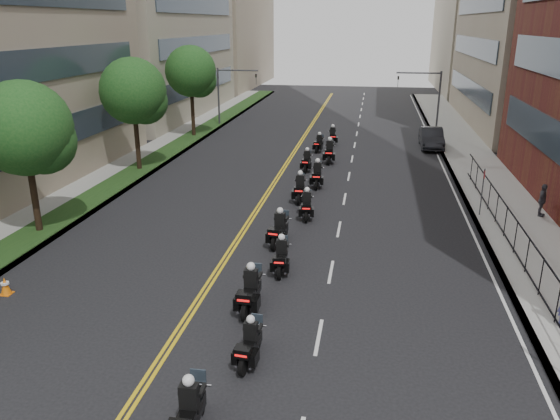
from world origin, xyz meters
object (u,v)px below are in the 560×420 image
at_px(motorcycle_4, 279,230).
at_px(motorcycle_5, 307,206).
at_px(motorcycle_6, 300,189).
at_px(motorcycle_10, 319,144).
at_px(motorcycle_7, 317,176).
at_px(parked_sedan, 431,138).
at_px(motorcycle_11, 333,137).
at_px(motorcycle_8, 307,162).
at_px(motorcycle_0, 189,416).
at_px(motorcycle_2, 250,292).
at_px(motorcycle_1, 250,345).
at_px(motorcycle_9, 329,153).
at_px(pedestrian_c, 542,200).
at_px(motorcycle_3, 281,257).
at_px(traffic_cone, 5,286).

distance_m(motorcycle_4, motorcycle_5, 3.91).
bearing_deg(motorcycle_6, motorcycle_10, 87.33).
height_order(motorcycle_7, motorcycle_10, motorcycle_7).
bearing_deg(motorcycle_7, motorcycle_5, -91.74).
bearing_deg(parked_sedan, motorcycle_4, -111.53).
bearing_deg(motorcycle_11, motorcycle_8, -103.43).
relative_size(motorcycle_0, motorcycle_11, 1.04).
relative_size(motorcycle_5, motorcycle_11, 0.98).
bearing_deg(motorcycle_10, motorcycle_2, -82.02).
relative_size(motorcycle_7, motorcycle_8, 1.10).
bearing_deg(motorcycle_1, parked_sedan, 80.63).
bearing_deg(motorcycle_8, motorcycle_2, -88.25).
xyz_separation_m(motorcycle_6, motorcycle_11, (0.66, 15.73, -0.04)).
xyz_separation_m(motorcycle_9, pedestrian_c, (11.92, -10.30, 0.27)).
height_order(motorcycle_1, motorcycle_9, motorcycle_9).
height_order(motorcycle_7, pedestrian_c, pedestrian_c).
distance_m(motorcycle_2, motorcycle_3, 3.35).
relative_size(motorcycle_1, motorcycle_2, 0.85).
height_order(motorcycle_1, motorcycle_6, motorcycle_6).
distance_m(motorcycle_0, motorcycle_5, 16.54).
xyz_separation_m(motorcycle_2, parked_sedan, (8.79, 28.66, 0.10)).
height_order(motorcycle_6, motorcycle_8, motorcycle_6).
distance_m(motorcycle_0, motorcycle_8, 26.14).
distance_m(motorcycle_6, motorcycle_11, 15.75).
bearing_deg(motorcycle_8, motorcycle_5, -82.41).
relative_size(motorcycle_2, motorcycle_8, 1.10).
bearing_deg(motorcycle_3, motorcycle_2, -102.90).
bearing_deg(motorcycle_9, motorcycle_5, -92.40).
bearing_deg(parked_sedan, pedestrian_c, -76.34).
height_order(motorcycle_1, pedestrian_c, pedestrian_c).
xyz_separation_m(motorcycle_0, motorcycle_6, (0.14, 19.34, 0.01)).
height_order(motorcycle_5, parked_sedan, motorcycle_5).
bearing_deg(motorcycle_7, motorcycle_0, -94.44).
height_order(motorcycle_2, motorcycle_4, motorcycle_2).
xyz_separation_m(motorcycle_5, motorcycle_11, (-0.08, 18.56, 0.01)).
xyz_separation_m(pedestrian_c, traffic_cone, (-22.30, -12.33, -0.67)).
relative_size(motorcycle_7, pedestrian_c, 1.40).
height_order(motorcycle_10, motorcycle_11, motorcycle_11).
relative_size(motorcycle_6, motorcycle_10, 1.14).
bearing_deg(pedestrian_c, motorcycle_6, 112.71).
xyz_separation_m(motorcycle_8, motorcycle_11, (1.09, 8.94, 0.02)).
xyz_separation_m(motorcycle_2, motorcycle_11, (0.72, 28.56, -0.04)).
bearing_deg(motorcycle_0, parked_sedan, 74.66).
xyz_separation_m(motorcycle_1, motorcycle_11, (0.04, 31.67, 0.06)).
distance_m(motorcycle_7, motorcycle_11, 12.66).
xyz_separation_m(motorcycle_1, motorcycle_5, (0.12, 13.11, 0.05)).
xyz_separation_m(motorcycle_6, traffic_cone, (-9.46, -13.20, -0.36)).
distance_m(parked_sedan, pedestrian_c, 17.20).
height_order(motorcycle_3, pedestrian_c, pedestrian_c).
xyz_separation_m(motorcycle_8, pedestrian_c, (13.27, -7.67, 0.37)).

